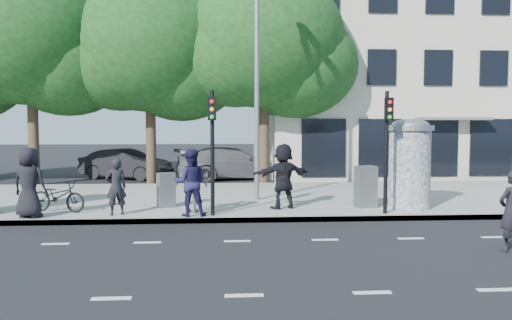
{
  "coord_description": "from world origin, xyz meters",
  "views": [
    {
      "loc": [
        -0.31,
        -9.67,
        2.61
      ],
      "look_at": [
        0.56,
        3.5,
        1.69
      ],
      "focal_mm": 35.0,
      "sensor_mm": 36.0,
      "label": 1
    }
  ],
  "objects": [
    {
      "name": "ground",
      "position": [
        0.0,
        0.0,
        0.0
      ],
      "size": [
        120.0,
        120.0,
        0.0
      ],
      "primitive_type": "plane",
      "color": "black",
      "rests_on": "ground"
    },
    {
      "name": "sidewalk",
      "position": [
        0.0,
        7.5,
        0.07
      ],
      "size": [
        40.0,
        8.0,
        0.15
      ],
      "primitive_type": "cube",
      "color": "gray",
      "rests_on": "ground"
    },
    {
      "name": "curb",
      "position": [
        0.0,
        3.55,
        0.07
      ],
      "size": [
        40.0,
        0.1,
        0.16
      ],
      "primitive_type": "cube",
      "color": "slate",
      "rests_on": "ground"
    },
    {
      "name": "lane_dash_near",
      "position": [
        0.0,
        -2.2,
        0.0
      ],
      "size": [
        32.0,
        0.12,
        0.01
      ],
      "primitive_type": "cube",
      "color": "silver",
      "rests_on": "ground"
    },
    {
      "name": "lane_dash_far",
      "position": [
        0.0,
        1.4,
        0.0
      ],
      "size": [
        32.0,
        0.12,
        0.01
      ],
      "primitive_type": "cube",
      "color": "silver",
      "rests_on": "ground"
    },
    {
      "name": "ad_column_right",
      "position": [
        5.2,
        4.7,
        1.54
      ],
      "size": [
        1.36,
        1.36,
        2.65
      ],
      "color": "beige",
      "rests_on": "sidewalk"
    },
    {
      "name": "traffic_pole_near",
      "position": [
        -0.6,
        3.79,
        2.23
      ],
      "size": [
        0.22,
        0.31,
        3.4
      ],
      "color": "black",
      "rests_on": "sidewalk"
    },
    {
      "name": "traffic_pole_far",
      "position": [
        4.2,
        3.79,
        2.23
      ],
      "size": [
        0.22,
        0.31,
        3.4
      ],
      "color": "black",
      "rests_on": "sidewalk"
    },
    {
      "name": "street_lamp",
      "position": [
        0.8,
        6.63,
        4.79
      ],
      "size": [
        0.25,
        0.93,
        8.0
      ],
      "color": "slate",
      "rests_on": "sidewalk"
    },
    {
      "name": "tree_mid_left",
      "position": [
        -8.5,
        12.5,
        6.5
      ],
      "size": [
        7.2,
        7.2,
        9.57
      ],
      "color": "#38281C",
      "rests_on": "ground"
    },
    {
      "name": "tree_near_left",
      "position": [
        -3.5,
        12.7,
        6.06
      ],
      "size": [
        6.8,
        6.8,
        8.97
      ],
      "color": "#38281C",
      "rests_on": "ground"
    },
    {
      "name": "tree_center",
      "position": [
        1.5,
        12.3,
        6.31
      ],
      "size": [
        7.0,
        7.0,
        9.3
      ],
      "color": "#38281C",
      "rests_on": "ground"
    },
    {
      "name": "building",
      "position": [
        12.0,
        19.99,
        5.99
      ],
      "size": [
        20.3,
        15.85,
        12.0
      ],
      "color": "#BBB49D",
      "rests_on": "ground"
    },
    {
      "name": "ped_a",
      "position": [
        -5.45,
        3.85,
        1.09
      ],
      "size": [
        1.03,
        0.79,
        1.88
      ],
      "primitive_type": "imported",
      "rotation": [
        0.0,
        0.0,
        2.92
      ],
      "color": "black",
      "rests_on": "sidewalk"
    },
    {
      "name": "ped_b",
      "position": [
        -3.24,
        4.11,
        0.93
      ],
      "size": [
        0.67,
        0.56,
        1.55
      ],
      "primitive_type": "imported",
      "rotation": [
        0.0,
        0.0,
        3.54
      ],
      "color": "black",
      "rests_on": "sidewalk"
    },
    {
      "name": "ped_c",
      "position": [
        -1.2,
        3.85,
        1.06
      ],
      "size": [
        0.9,
        0.71,
        1.82
      ],
      "primitive_type": "imported",
      "rotation": [
        0.0,
        0.0,
        3.17
      ],
      "color": "#1A183D",
      "rests_on": "sidewalk"
    },
    {
      "name": "ped_e",
      "position": [
        -1.2,
        4.31,
        0.93
      ],
      "size": [
        1.02,
        0.74,
        1.56
      ],
      "primitive_type": "imported",
      "rotation": [
        0.0,
        0.0,
        2.88
      ],
      "color": "slate",
      "rests_on": "sidewalk"
    },
    {
      "name": "ped_f",
      "position": [
        1.46,
        4.88,
        1.12
      ],
      "size": [
        1.9,
        1.21,
        1.93
      ],
      "primitive_type": "imported",
      "rotation": [
        0.0,
        0.0,
        3.49
      ],
      "color": "black",
      "rests_on": "sidewalk"
    },
    {
      "name": "man_road",
      "position": [
        5.62,
        0.12,
        0.84
      ],
      "size": [
        0.7,
        0.54,
        1.69
      ],
      "primitive_type": "imported",
      "rotation": [
        0.0,
        0.0,
        3.39
      ],
      "color": "black",
      "rests_on": "ground"
    },
    {
      "name": "bicycle",
      "position": [
        -4.99,
        4.72,
        0.6
      ],
      "size": [
        1.13,
        1.81,
        0.9
      ],
      "primitive_type": "imported",
      "rotation": [
        0.0,
        0.0,
        1.23
      ],
      "color": "black",
      "rests_on": "sidewalk"
    },
    {
      "name": "cabinet_left",
      "position": [
        -2.03,
        5.35,
        0.67
      ],
      "size": [
        0.6,
        0.53,
        1.03
      ],
      "primitive_type": "cube",
      "rotation": [
        0.0,
        0.0,
        0.42
      ],
      "color": "slate",
      "rests_on": "sidewalk"
    },
    {
      "name": "cabinet_right",
      "position": [
        3.96,
        4.95,
        0.77
      ],
      "size": [
        0.66,
        0.52,
        1.24
      ],
      "primitive_type": "cube",
      "rotation": [
        0.0,
        0.0,
        0.17
      ],
      "color": "slate",
      "rests_on": "sidewalk"
    },
    {
      "name": "car_mid",
      "position": [
        -5.02,
        14.75,
        0.73
      ],
      "size": [
        3.1,
        4.68,
        1.46
      ],
      "primitive_type": "imported",
      "rotation": [
        0.0,
        0.0,
        1.18
      ],
      "color": "black",
      "rests_on": "ground"
    },
    {
      "name": "car_right",
      "position": [
        0.1,
        14.39,
        0.77
      ],
      "size": [
        3.46,
        5.69,
        1.54
      ],
      "primitive_type": "imported",
      "rotation": [
        0.0,
        0.0,
        1.83
      ],
      "color": "slate",
      "rests_on": "ground"
    }
  ]
}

